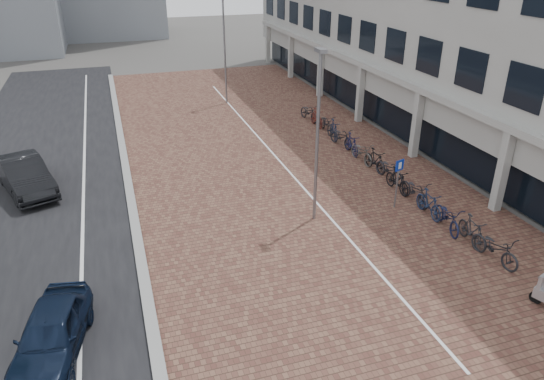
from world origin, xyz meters
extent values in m
plane|color=#474442|center=(0.00, 0.00, 0.00)|extent=(140.00, 140.00, 0.00)
cube|color=brown|center=(2.00, 12.00, 0.01)|extent=(14.50, 42.00, 0.04)
cube|color=black|center=(-9.00, 12.00, 0.01)|extent=(8.00, 50.00, 0.03)
cube|color=gray|center=(-5.10, 12.00, 0.07)|extent=(0.35, 42.00, 0.14)
cube|color=white|center=(-7.00, 12.00, 0.02)|extent=(0.12, 44.00, 0.00)
cube|color=white|center=(2.20, 12.00, 0.04)|extent=(0.10, 30.00, 0.00)
cube|color=black|center=(9.60, 16.00, 1.70)|extent=(0.15, 38.00, 3.20)
cube|color=#A3A39E|center=(9.40, 16.00, 3.45)|extent=(1.60, 38.00, 0.30)
cube|color=#A3A39E|center=(8.80, 4.00, 1.70)|extent=(0.35, 0.35, 3.40)
cube|color=#A3A39E|center=(8.80, 10.00, 1.70)|extent=(0.35, 0.35, 3.40)
cube|color=#A3A39E|center=(8.80, 16.00, 1.70)|extent=(0.35, 0.35, 3.40)
cube|color=#A3A39E|center=(8.80, 22.00, 1.70)|extent=(0.35, 0.35, 3.40)
cube|color=#A3A39E|center=(8.80, 28.00, 1.70)|extent=(0.35, 0.35, 3.40)
cube|color=#A3A39E|center=(8.80, 34.00, 1.70)|extent=(0.35, 0.35, 3.40)
imported|color=black|center=(-7.59, 1.06, 0.64)|extent=(2.23, 3.98, 1.28)
imported|color=black|center=(-9.29, 11.76, 0.75)|extent=(3.04, 4.84, 1.51)
cylinder|color=slate|center=(5.06, 5.43, 0.97)|extent=(0.07, 0.07, 1.93)
cube|color=#0C289D|center=(5.06, 5.40, 1.89)|extent=(0.43, 0.18, 0.44)
cylinder|color=gray|center=(1.59, 5.58, 3.23)|extent=(0.12, 0.12, 6.46)
cylinder|color=slate|center=(2.14, 22.37, 3.35)|extent=(0.12, 0.12, 6.70)
imported|color=black|center=(6.22, 1.00, 0.52)|extent=(0.94, 2.04, 1.04)
imported|color=black|center=(6.20, 2.15, 0.53)|extent=(0.70, 1.79, 1.05)
imported|color=#131836|center=(6.01, 3.30, 0.52)|extent=(1.07, 2.07, 1.04)
imported|color=#17233F|center=(5.96, 4.45, 0.53)|extent=(0.56, 1.76, 1.05)
imported|color=#232228|center=(6.09, 5.60, 0.52)|extent=(0.70, 1.98, 1.04)
imported|color=black|center=(5.93, 6.75, 0.53)|extent=(0.54, 1.76, 1.05)
imported|color=#232228|center=(6.22, 7.90, 0.52)|extent=(0.89, 2.03, 1.04)
imported|color=black|center=(6.13, 9.05, 0.53)|extent=(0.60, 1.77, 1.05)
imported|color=#4D4A46|center=(6.01, 10.20, 0.52)|extent=(0.75, 1.99, 1.04)
imported|color=#151639|center=(6.02, 11.35, 0.53)|extent=(0.62, 1.78, 1.05)
imported|color=black|center=(6.00, 12.50, 0.52)|extent=(1.01, 2.06, 1.04)
imported|color=#141E39|center=(6.09, 13.65, 0.53)|extent=(0.83, 1.81, 1.05)
imported|color=black|center=(6.16, 14.80, 0.52)|extent=(0.91, 2.04, 1.04)
imported|color=#541C16|center=(6.02, 15.95, 0.53)|extent=(0.51, 1.75, 1.05)
imported|color=black|center=(6.02, 17.10, 0.52)|extent=(0.92, 2.04, 1.04)
camera|label=1|loc=(-5.32, -10.20, 9.58)|focal=33.14mm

